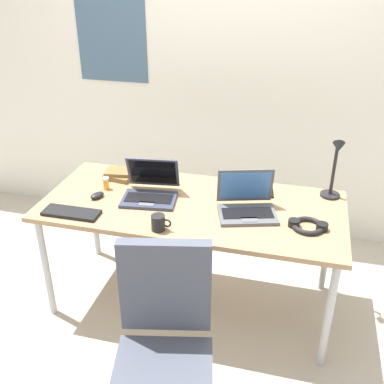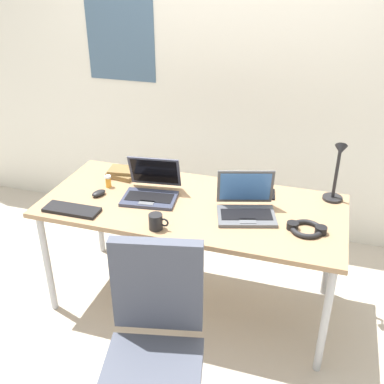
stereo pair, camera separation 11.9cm
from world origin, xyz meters
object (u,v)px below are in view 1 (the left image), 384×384
object	(u,v)px
external_keyboard	(71,213)
office_chair	(164,367)
laptop_back_right	(150,191)
desk_lamp	(334,169)
computer_mouse	(97,195)
headphones	(308,226)
cell_phone	(268,192)
laptop_far_corner	(247,205)
pill_bottle	(106,183)
coffee_mug	(159,223)
book_stack	(119,174)

from	to	relation	value
external_keyboard	office_chair	xyz separation A→B (m)	(0.75, -0.63, -0.35)
laptop_back_right	office_chair	bearing A→B (deg)	-68.22
desk_lamp	computer_mouse	distance (m)	1.44
desk_lamp	laptop_back_right	bearing A→B (deg)	-166.08
headphones	cell_phone	bearing A→B (deg)	125.43
laptop_far_corner	desk_lamp	bearing A→B (deg)	32.47
laptop_far_corner	computer_mouse	size ratio (longest dim) A/B	4.07
cell_phone	headphones	xyz separation A→B (m)	(0.25, -0.36, 0.01)
pill_bottle	office_chair	world-z (taller)	office_chair
desk_lamp	office_chair	world-z (taller)	desk_lamp
pill_bottle	computer_mouse	bearing A→B (deg)	-91.96
cell_phone	external_keyboard	bearing A→B (deg)	-161.54
external_keyboard	office_chair	distance (m)	1.04
laptop_back_right	external_keyboard	xyz separation A→B (m)	(-0.37, -0.30, -0.04)
headphones	coffee_mug	size ratio (longest dim) A/B	1.89
headphones	external_keyboard	bearing A→B (deg)	-171.90
pill_bottle	coffee_mug	distance (m)	0.61
computer_mouse	office_chair	size ratio (longest dim) A/B	0.10
desk_lamp	office_chair	xyz separation A→B (m)	(-0.69, -1.19, -0.54)
desk_lamp	cell_phone	bearing A→B (deg)	-176.40
pill_bottle	book_stack	distance (m)	0.17
computer_mouse	book_stack	xyz separation A→B (m)	(0.02, 0.30, 0.01)
laptop_far_corner	headphones	distance (m)	0.36
laptop_far_corner	book_stack	xyz separation A→B (m)	(-0.89, 0.25, -0.02)
desk_lamp	laptop_far_corner	size ratio (longest dim) A/B	1.03
desk_lamp	cell_phone	distance (m)	0.42
headphones	book_stack	distance (m)	1.28
laptop_far_corner	coffee_mug	xyz separation A→B (m)	(-0.43, -0.30, -0.00)
laptop_back_right	cell_phone	xyz separation A→B (m)	(0.69, 0.24, -0.04)
laptop_far_corner	coffee_mug	size ratio (longest dim) A/B	3.45
external_keyboard	pill_bottle	xyz separation A→B (m)	(0.06, 0.35, 0.03)
desk_lamp	pill_bottle	world-z (taller)	desk_lamp
book_stack	computer_mouse	bearing A→B (deg)	-94.65
computer_mouse	cell_phone	size ratio (longest dim) A/B	0.71
cell_phone	computer_mouse	bearing A→B (deg)	-170.73
pill_bottle	cell_phone	bearing A→B (deg)	11.21
cell_phone	desk_lamp	bearing A→B (deg)	-4.97
pill_bottle	coffee_mug	size ratio (longest dim) A/B	0.70
external_keyboard	cell_phone	distance (m)	1.20
office_chair	laptop_far_corner	bearing A→B (deg)	75.93
laptop_far_corner	cell_phone	xyz separation A→B (m)	(0.10, 0.28, -0.04)
coffee_mug	laptop_back_right	bearing A→B (deg)	116.00
desk_lamp	pill_bottle	size ratio (longest dim) A/B	5.07
external_keyboard	coffee_mug	world-z (taller)	coffee_mug
laptop_back_right	cell_phone	distance (m)	0.73
pill_bottle	coffee_mug	world-z (taller)	coffee_mug
laptop_far_corner	pill_bottle	size ratio (longest dim) A/B	4.94
headphones	pill_bottle	world-z (taller)	pill_bottle
laptop_back_right	office_chair	xyz separation A→B (m)	(0.37, -0.93, -0.39)
cell_phone	office_chair	bearing A→B (deg)	-113.85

